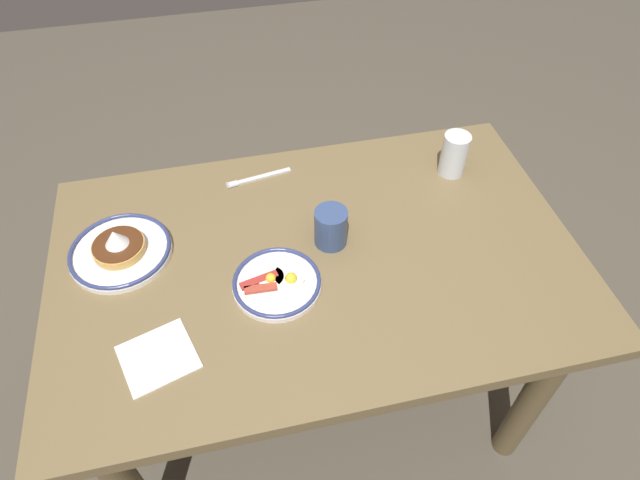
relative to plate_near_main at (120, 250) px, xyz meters
name	(u,v)px	position (x,y,z in m)	size (l,w,h in m)	color
ground_plane	(318,391)	(-0.47, 0.11, -0.76)	(6.00, 6.00, 0.00)	#4C463A
dining_table	(317,284)	(-0.47, 0.11, -0.14)	(1.31, 0.84, 0.74)	brown
plate_near_main	(120,250)	(0.00, 0.00, 0.00)	(0.25, 0.25, 0.08)	white
plate_center_pancakes	(277,283)	(-0.36, 0.18, -0.01)	(0.21, 0.21, 0.04)	white
coffee_mug	(331,226)	(-0.52, 0.07, 0.03)	(0.08, 0.12, 0.10)	#334772
drinking_glass	(454,156)	(-0.92, -0.12, 0.04)	(0.07, 0.07, 0.13)	silver
paper_napkin	(158,357)	(-0.08, 0.32, -0.02)	(0.15, 0.14, 0.00)	white
fork_near	(258,178)	(-0.37, -0.21, -0.02)	(0.19, 0.05, 0.01)	silver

